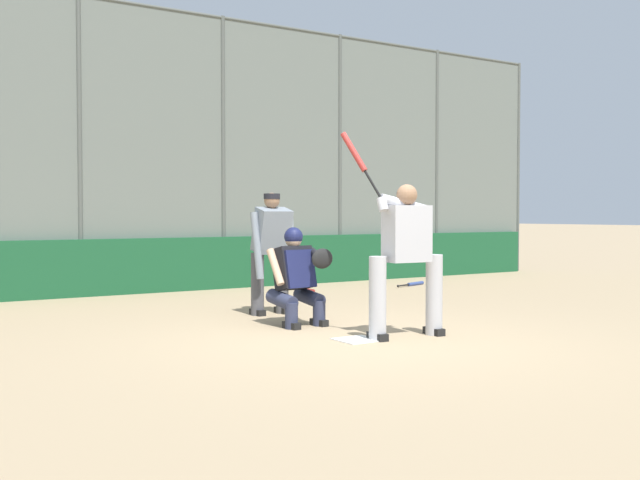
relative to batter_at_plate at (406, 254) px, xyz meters
The scene contains 10 objects.
ground_plane 1.09m from the batter_at_plate, 13.52° to the right, with size 160.00×160.00×0.00m, color tan.
home_plate_marker 1.08m from the batter_at_plate, 13.52° to the right, with size 0.43×0.43×0.01m, color white.
backstop_fence 6.39m from the batter_at_plate, 84.82° to the right, with size 18.28×0.08×4.98m.
padding_wall 6.09m from the batter_at_plate, 84.74° to the right, with size 17.83×0.18×0.94m, color #19512D.
bleachers_beyond 8.67m from the batter_at_plate, 87.46° to the right, with size 12.74×2.50×1.48m.
batter_at_plate is the anchor object (origin of this frame).
catcher_behind_plate 1.52m from the batter_at_plate, 68.49° to the right, with size 0.64×0.75×1.20m.
umpire_home 2.47m from the batter_at_plate, 82.60° to the right, with size 0.67×0.40×1.65m.
spare_bat_near_backstop 6.12m from the batter_at_plate, 130.98° to the right, with size 0.87×0.33×0.07m.
spare_bat_third_base_side 5.14m from the batter_at_plate, 109.14° to the right, with size 0.11×0.87×0.07m.
Camera 1 is at (4.70, 6.50, 1.36)m, focal length 42.00 mm.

